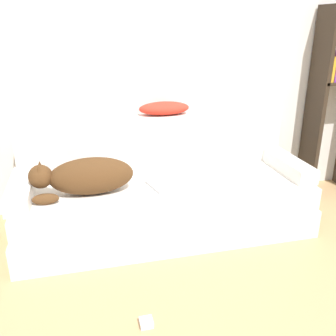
{
  "coord_description": "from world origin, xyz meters",
  "views": [
    {
      "loc": [
        -0.77,
        -0.69,
        1.47
      ],
      "look_at": [
        -0.19,
        1.67,
        0.54
      ],
      "focal_mm": 40.0,
      "sensor_mm": 36.0,
      "label": 1
    }
  ],
  "objects_px": {
    "couch": "(165,206)",
    "throw_pillow": "(164,108)",
    "dog": "(85,176)",
    "power_adapter": "(146,323)",
    "laptop": "(173,183)"
  },
  "relations": [
    {
      "from": "couch",
      "to": "power_adapter",
      "type": "distance_m",
      "value": 1.01
    },
    {
      "from": "couch",
      "to": "throw_pillow",
      "type": "xyz_separation_m",
      "value": [
        0.08,
        0.34,
        0.67
      ]
    },
    {
      "from": "dog",
      "to": "laptop",
      "type": "distance_m",
      "value": 0.63
    },
    {
      "from": "couch",
      "to": "throw_pillow",
      "type": "distance_m",
      "value": 0.76
    },
    {
      "from": "dog",
      "to": "power_adapter",
      "type": "distance_m",
      "value": 1.04
    },
    {
      "from": "dog",
      "to": "throw_pillow",
      "type": "relative_size",
      "value": 1.74
    },
    {
      "from": "dog",
      "to": "power_adapter",
      "type": "relative_size",
      "value": 10.01
    },
    {
      "from": "dog",
      "to": "throw_pillow",
      "type": "distance_m",
      "value": 0.84
    },
    {
      "from": "throw_pillow",
      "to": "power_adapter",
      "type": "bearing_deg",
      "value": -107.4
    },
    {
      "from": "couch",
      "to": "throw_pillow",
      "type": "relative_size",
      "value": 5.37
    },
    {
      "from": "couch",
      "to": "laptop",
      "type": "xyz_separation_m",
      "value": [
        0.05,
        -0.05,
        0.21
      ]
    },
    {
      "from": "dog",
      "to": "laptop",
      "type": "xyz_separation_m",
      "value": [
        0.62,
        0.01,
        -0.12
      ]
    },
    {
      "from": "laptop",
      "to": "throw_pillow",
      "type": "height_order",
      "value": "throw_pillow"
    },
    {
      "from": "dog",
      "to": "throw_pillow",
      "type": "bearing_deg",
      "value": 32.33
    },
    {
      "from": "couch",
      "to": "dog",
      "type": "distance_m",
      "value": 0.66
    }
  ]
}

